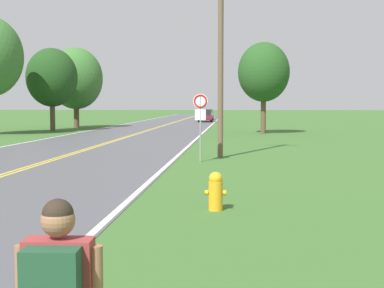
# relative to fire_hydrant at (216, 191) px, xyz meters

# --- Properties ---
(fire_hydrant) EXTENTS (0.48, 0.32, 0.87)m
(fire_hydrant) POSITION_rel_fire_hydrant_xyz_m (0.00, 0.00, 0.00)
(fire_hydrant) COLOR gold
(fire_hydrant) RESTS_ON ground
(traffic_sign) EXTENTS (0.60, 0.10, 2.79)m
(traffic_sign) POSITION_rel_fire_hydrant_xyz_m (-0.98, 9.90, 1.67)
(traffic_sign) COLOR gray
(traffic_sign) RESTS_ON ground
(utility_pole_midground) EXTENTS (1.80, 0.24, 9.97)m
(utility_pole_midground) POSITION_rel_fire_hydrant_xyz_m (-0.22, 11.70, 4.70)
(utility_pole_midground) COLOR brown
(utility_pole_midground) RESTS_ON ground
(tree_behind_sign) EXTENTS (4.41, 4.41, 7.18)m
(tree_behind_sign) POSITION_rel_fire_hydrant_xyz_m (-15.43, 33.58, 4.18)
(tree_behind_sign) COLOR brown
(tree_behind_sign) RESTS_ON ground
(tree_mid_treeline) EXTENTS (5.22, 5.22, 7.83)m
(tree_mid_treeline) POSITION_rel_fire_hydrant_xyz_m (-15.11, 39.56, 4.38)
(tree_mid_treeline) COLOR brown
(tree_mid_treeline) RESTS_ON ground
(tree_right_cluster) EXTENTS (4.08, 4.08, 7.23)m
(tree_right_cluster) POSITION_rel_fire_hydrant_xyz_m (2.67, 31.05, 4.41)
(tree_right_cluster) COLOR brown
(tree_right_cluster) RESTS_ON ground
(car_maroon_sedan_approaching) EXTENTS (1.78, 4.54, 1.62)m
(car_maroon_sedan_approaching) POSITION_rel_fire_hydrant_xyz_m (-3.44, 57.87, 0.38)
(car_maroon_sedan_approaching) COLOR black
(car_maroon_sedan_approaching) RESTS_ON ground
(car_silver_hatchback_mid_near) EXTENTS (1.90, 4.04, 1.58)m
(car_silver_hatchback_mid_near) POSITION_rel_fire_hydrant_xyz_m (-3.67, 65.38, 0.41)
(car_silver_hatchback_mid_near) COLOR black
(car_silver_hatchback_mid_near) RESTS_ON ground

